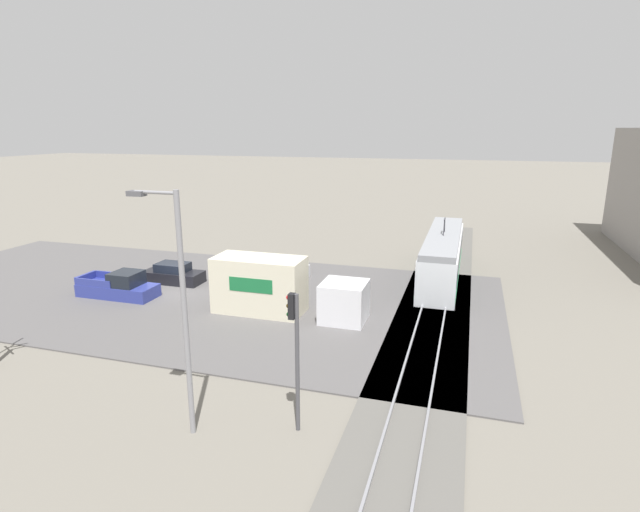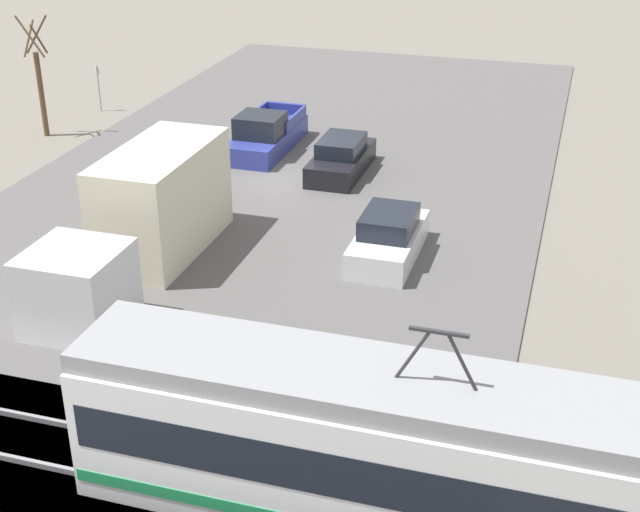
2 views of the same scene
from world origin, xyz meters
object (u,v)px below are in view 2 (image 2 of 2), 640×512
object	(u,v)px
pickup_truck	(266,135)
sedan_car_0	(341,158)
light_rail_tram	(430,459)
box_truck	(144,219)
sedan_car_1	(388,238)
street_tree	(40,82)
no_parking_sign	(99,84)

from	to	relation	value
pickup_truck	sedan_car_0	size ratio (longest dim) A/B	1.22
light_rail_tram	sedan_car_0	world-z (taller)	light_rail_tram
box_truck	sedan_car_0	size ratio (longest dim) A/B	2.14
sedan_car_1	sedan_car_0	bearing A→B (deg)	-63.13
light_rail_tram	box_truck	distance (m)	13.99
pickup_truck	light_rail_tram	bearing A→B (deg)	117.97
light_rail_tram	box_truck	xyz separation A→B (m)	(10.71, -9.01, -0.06)
light_rail_tram	box_truck	bearing A→B (deg)	-40.06
street_tree	no_parking_sign	distance (m)	4.29
pickup_truck	no_parking_sign	size ratio (longest dim) A/B	2.37
box_truck	no_parking_sign	bearing A→B (deg)	-55.94
pickup_truck	sedan_car_0	bearing A→B (deg)	156.13
sedan_car_0	sedan_car_1	world-z (taller)	sedan_car_1
light_rail_tram	pickup_truck	world-z (taller)	light_rail_tram
no_parking_sign	box_truck	bearing A→B (deg)	124.06
light_rail_tram	sedan_car_0	distance (m)	20.12
light_rail_tram	sedan_car_1	size ratio (longest dim) A/B	3.38
box_truck	no_parking_sign	distance (m)	17.93
no_parking_sign	sedan_car_0	bearing A→B (deg)	159.76
pickup_truck	sedan_car_1	xyz separation A→B (m)	(-7.38, 8.70, -0.02)
light_rail_tram	no_parking_sign	bearing A→B (deg)	-48.98
sedan_car_1	street_tree	xyz separation A→B (m)	(17.70, -7.94, 1.73)
sedan_car_0	light_rail_tram	bearing A→B (deg)	-69.43
sedan_car_1	no_parking_sign	size ratio (longest dim) A/B	1.88
light_rail_tram	no_parking_sign	xyz separation A→B (m)	(20.75, -23.86, -0.35)
sedan_car_0	street_tree	distance (m)	14.29
sedan_car_1	no_parking_sign	xyz separation A→B (m)	(17.25, -12.06, 0.65)
light_rail_tram	street_tree	xyz separation A→B (m)	(21.21, -19.74, 0.73)
sedan_car_1	box_truck	bearing A→B (deg)	21.20
light_rail_tram	sedan_car_0	xyz separation A→B (m)	(7.06, -18.81, -1.04)
box_truck	pickup_truck	xyz separation A→B (m)	(0.18, -11.50, -0.92)
sedan_car_0	no_parking_sign	size ratio (longest dim) A/B	1.95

